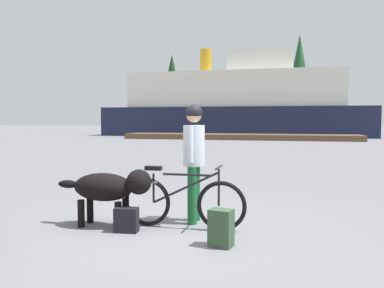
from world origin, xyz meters
name	(u,v)px	position (x,y,z in m)	size (l,w,h in m)	color
ground_plane	(163,232)	(0.00, 0.00, 0.00)	(160.00, 160.00, 0.00)	slate
bicycle	(182,202)	(0.21, 0.27, 0.38)	(1.80, 0.44, 0.90)	black
person_cyclist	(194,151)	(0.29, 0.63, 1.08)	(0.32, 0.53, 1.78)	#19592D
dog	(109,188)	(-0.84, 0.10, 0.57)	(1.46, 0.48, 0.85)	black
backpack	(221,228)	(0.89, -0.40, 0.23)	(0.28, 0.20, 0.46)	#334C33
handbag_pannier	(126,220)	(-0.49, -0.11, 0.17)	(0.32, 0.18, 0.34)	black
dock_pier	(239,137)	(-2.08, 25.02, 0.20)	(17.70, 2.77, 0.40)	brown
ferry_boat	(237,105)	(-3.29, 32.39, 2.85)	(24.00, 7.80, 8.22)	#191E38
pine_tree_far_left	(172,81)	(-14.72, 49.02, 6.92)	(3.31, 3.31, 10.65)	#4C331E
pine_tree_center	(299,71)	(2.75, 50.40, 7.98)	(3.71, 3.71, 12.89)	#4C331E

